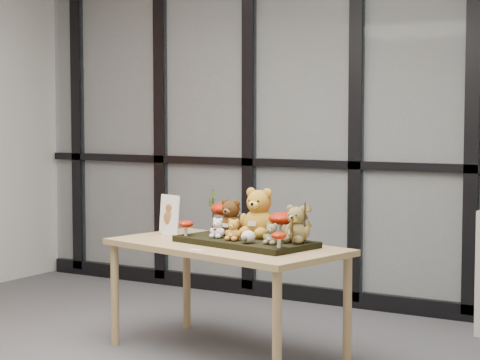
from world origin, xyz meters
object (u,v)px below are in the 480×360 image
Objects in this scene: sign_holder at (169,217)px; mushroom_front_left at (186,227)px; bear_brown_medium at (231,215)px; bear_beige_small at (272,233)px; bear_pooh_yellow at (259,210)px; bear_tan_back at (296,222)px; mushroom_front_right at (279,239)px; bear_small_yellow at (234,229)px; bear_white_bow at (218,227)px; diorama_tray at (245,242)px; mushroom_back_right at (282,225)px; mushroom_back_left at (225,215)px; display_table at (226,255)px; plush_cream_hedgehog at (248,236)px.

mushroom_front_left is at bearing -18.90° from sign_holder.
bear_beige_small is (0.39, -0.21, -0.05)m from bear_brown_medium.
bear_pooh_yellow is 0.31m from bear_tan_back.
bear_pooh_yellow is 0.45m from mushroom_front_right.
bear_brown_medium reaches higher than bear_small_yellow.
bear_small_yellow is (-0.35, -0.11, -0.05)m from bear_tan_back.
bear_beige_small reaches higher than bear_white_bow.
bear_brown_medium is at bearing 162.07° from diorama_tray.
bear_white_bow is 0.47m from sign_holder.
sign_holder reaches higher than bear_white_bow.
bear_white_bow is 0.38m from mushroom_back_right.
bear_tan_back is 0.60m from mushroom_back_left.
mushroom_front_right is 0.38× the size of sign_holder.
mushroom_back_left is 0.37m from sign_holder.
diorama_tray reaches higher than display_table.
bear_pooh_yellow is 0.19m from bear_brown_medium.
bear_white_bow is at bearing -162.76° from mushroom_back_right.
sign_holder reaches higher than diorama_tray.
bear_beige_small is 0.87m from sign_holder.
mushroom_front_right is at bearing -75.33° from bear_tan_back.
bear_brown_medium is at bearing 100.66° from bear_white_bow.
bear_tan_back is (0.44, 0.05, 0.22)m from display_table.
mushroom_back_right is 0.70× the size of sign_holder.
sign_holder is (-0.24, 0.17, 0.03)m from mushroom_front_left.
bear_tan_back is 0.24m from mushroom_front_right.
sign_holder is (-0.93, 0.08, -0.04)m from bear_tan_back.
bear_white_bow is 0.73× the size of mushroom_back_right.
display_table is 6.59× the size of bear_tan_back.
display_table is 19.32× the size of plush_cream_hedgehog.
display_table is 15.10× the size of mushroom_front_left.
bear_brown_medium is at bearing -45.21° from mushroom_back_left.
bear_beige_small is (0.20, -0.22, -0.09)m from bear_pooh_yellow.
diorama_tray is 6.28× the size of bear_white_bow.
mushroom_back_left reaches higher than bear_small_yellow.
sign_holder is (-0.82, 0.03, -0.01)m from mushroom_back_right.
mushroom_back_right is 1.75× the size of mushroom_front_left.
bear_pooh_yellow is 0.45m from mushroom_front_left.
bear_pooh_yellow reaches higher than bear_brown_medium.
mushroom_back_right is (0.32, 0.09, 0.19)m from display_table.
mushroom_back_right is (0.36, -0.03, -0.03)m from bear_brown_medium.
bear_small_yellow is at bearing -42.29° from bear_brown_medium.
bear_tan_back reaches higher than diorama_tray.
bear_brown_medium reaches higher than sign_holder.
mushroom_back_right is (0.37, 0.11, 0.02)m from bear_white_bow.
display_table is 0.49m from bear_tan_back.
bear_small_yellow is 1.73× the size of plush_cream_hedgehog.
bear_white_bow is 0.40m from bear_beige_small.
mushroom_back_right is at bearing 8.07° from bear_brown_medium.
bear_white_bow is at bearing 172.24° from plush_cream_hedgehog.
mushroom_back_right is (-0.03, 0.18, 0.02)m from bear_beige_small.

